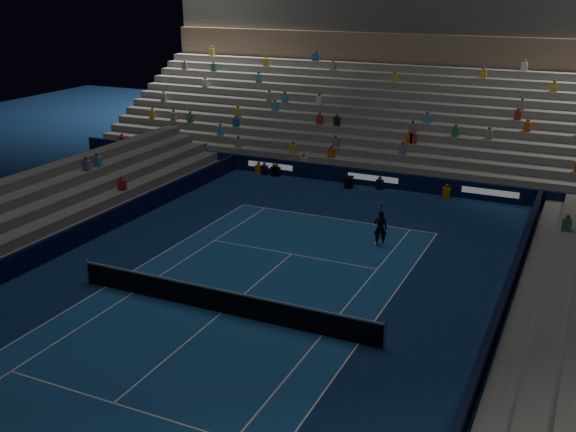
% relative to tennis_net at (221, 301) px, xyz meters
% --- Properties ---
extents(ground, '(90.00, 90.00, 0.00)m').
position_rel_tennis_net_xyz_m(ground, '(0.00, 0.00, -0.50)').
color(ground, '#0D244E').
rests_on(ground, ground).
extents(court_surface, '(10.97, 23.77, 0.01)m').
position_rel_tennis_net_xyz_m(court_surface, '(0.00, 0.00, -0.50)').
color(court_surface, navy).
rests_on(court_surface, ground).
extents(sponsor_barrier_far, '(44.00, 0.25, 1.00)m').
position_rel_tennis_net_xyz_m(sponsor_barrier_far, '(0.00, 18.50, -0.00)').
color(sponsor_barrier_far, black).
rests_on(sponsor_barrier_far, ground).
extents(sponsor_barrier_east, '(0.25, 37.00, 1.00)m').
position_rel_tennis_net_xyz_m(sponsor_barrier_east, '(9.70, 0.00, -0.00)').
color(sponsor_barrier_east, black).
rests_on(sponsor_barrier_east, ground).
extents(sponsor_barrier_west, '(0.25, 37.00, 1.00)m').
position_rel_tennis_net_xyz_m(sponsor_barrier_west, '(-9.70, 0.00, -0.00)').
color(sponsor_barrier_west, black).
rests_on(sponsor_barrier_west, ground).
extents(grandstand_main, '(44.00, 15.20, 11.20)m').
position_rel_tennis_net_xyz_m(grandstand_main, '(0.00, 27.90, 2.87)').
color(grandstand_main, slate).
rests_on(grandstand_main, ground).
extents(tennis_net, '(12.90, 0.10, 1.10)m').
position_rel_tennis_net_xyz_m(tennis_net, '(0.00, 0.00, 0.00)').
color(tennis_net, '#B2B2B7').
rests_on(tennis_net, ground).
extents(tennis_player, '(0.71, 0.55, 1.74)m').
position_rel_tennis_net_xyz_m(tennis_player, '(3.34, 9.21, 0.37)').
color(tennis_player, black).
rests_on(tennis_player, ground).
extents(broadcast_camera, '(0.62, 1.02, 0.66)m').
position_rel_tennis_net_xyz_m(broadcast_camera, '(-1.27, 17.61, -0.16)').
color(broadcast_camera, black).
rests_on(broadcast_camera, ground).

